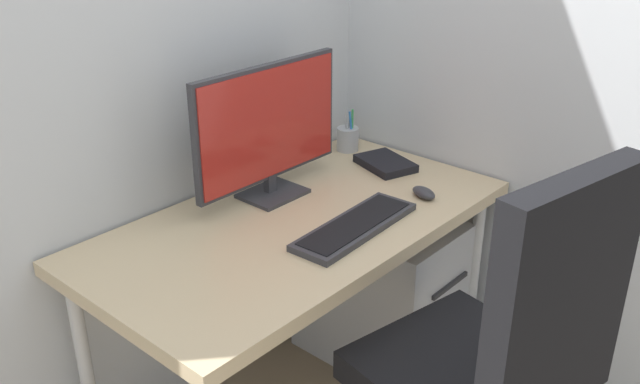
{
  "coord_description": "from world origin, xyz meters",
  "views": [
    {
      "loc": [
        -1.35,
        -1.28,
        1.65
      ],
      "look_at": [
        0.02,
        -0.07,
        0.82
      ],
      "focal_mm": 38.55,
      "sensor_mm": 36.0,
      "label": 1
    }
  ],
  "objects_px": {
    "monitor": "(269,127)",
    "notebook": "(385,163)",
    "filing_cabinet": "(383,285)",
    "mouse": "(424,193)",
    "pen_holder": "(348,138)",
    "keyboard": "(355,226)",
    "office_chair": "(501,353)"
  },
  "relations": [
    {
      "from": "mouse",
      "to": "keyboard",
      "type": "bearing_deg",
      "value": -167.62
    },
    {
      "from": "monitor",
      "to": "pen_holder",
      "type": "xyz_separation_m",
      "value": [
        0.48,
        0.07,
        -0.18
      ]
    },
    {
      "from": "filing_cabinet",
      "to": "keyboard",
      "type": "height_order",
      "value": "keyboard"
    },
    {
      "from": "mouse",
      "to": "pen_holder",
      "type": "distance_m",
      "value": 0.48
    },
    {
      "from": "mouse",
      "to": "notebook",
      "type": "xyz_separation_m",
      "value": [
        0.12,
        0.24,
        -0.0
      ]
    },
    {
      "from": "office_chair",
      "to": "mouse",
      "type": "bearing_deg",
      "value": 50.93
    },
    {
      "from": "office_chair",
      "to": "filing_cabinet",
      "type": "xyz_separation_m",
      "value": [
        0.47,
        0.69,
        -0.32
      ]
    },
    {
      "from": "filing_cabinet",
      "to": "monitor",
      "type": "bearing_deg",
      "value": 151.54
    },
    {
      "from": "monitor",
      "to": "mouse",
      "type": "xyz_separation_m",
      "value": [
        0.31,
        -0.38,
        -0.21
      ]
    },
    {
      "from": "keyboard",
      "to": "mouse",
      "type": "xyz_separation_m",
      "value": [
        0.32,
        -0.03,
        0.01
      ]
    },
    {
      "from": "monitor",
      "to": "keyboard",
      "type": "xyz_separation_m",
      "value": [
        -0.01,
        -0.36,
        -0.22
      ]
    },
    {
      "from": "keyboard",
      "to": "pen_holder",
      "type": "xyz_separation_m",
      "value": [
        0.48,
        0.43,
        0.04
      ]
    },
    {
      "from": "pen_holder",
      "to": "notebook",
      "type": "xyz_separation_m",
      "value": [
        -0.04,
        -0.21,
        -0.03
      ]
    },
    {
      "from": "monitor",
      "to": "notebook",
      "type": "relative_size",
      "value": 2.87
    },
    {
      "from": "filing_cabinet",
      "to": "notebook",
      "type": "xyz_separation_m",
      "value": [
        0.07,
        0.06,
        0.45
      ]
    },
    {
      "from": "monitor",
      "to": "keyboard",
      "type": "bearing_deg",
      "value": -91.48
    },
    {
      "from": "pen_holder",
      "to": "notebook",
      "type": "height_order",
      "value": "pen_holder"
    },
    {
      "from": "mouse",
      "to": "notebook",
      "type": "distance_m",
      "value": 0.27
    },
    {
      "from": "notebook",
      "to": "pen_holder",
      "type": "bearing_deg",
      "value": 96.89
    },
    {
      "from": "monitor",
      "to": "pen_holder",
      "type": "relative_size",
      "value": 3.55
    },
    {
      "from": "office_chair",
      "to": "monitor",
      "type": "relative_size",
      "value": 1.91
    },
    {
      "from": "office_chair",
      "to": "keyboard",
      "type": "distance_m",
      "value": 0.56
    },
    {
      "from": "mouse",
      "to": "pen_holder",
      "type": "relative_size",
      "value": 0.57
    },
    {
      "from": "keyboard",
      "to": "pen_holder",
      "type": "distance_m",
      "value": 0.65
    },
    {
      "from": "monitor",
      "to": "notebook",
      "type": "distance_m",
      "value": 0.5
    },
    {
      "from": "office_chair",
      "to": "filing_cabinet",
      "type": "height_order",
      "value": "office_chair"
    },
    {
      "from": "filing_cabinet",
      "to": "mouse",
      "type": "distance_m",
      "value": 0.49
    },
    {
      "from": "filing_cabinet",
      "to": "pen_holder",
      "type": "height_order",
      "value": "pen_holder"
    },
    {
      "from": "office_chair",
      "to": "monitor",
      "type": "distance_m",
      "value": 0.96
    },
    {
      "from": "filing_cabinet",
      "to": "pen_holder",
      "type": "relative_size",
      "value": 3.43
    },
    {
      "from": "monitor",
      "to": "pen_holder",
      "type": "bearing_deg",
      "value": 8.14
    },
    {
      "from": "mouse",
      "to": "notebook",
      "type": "relative_size",
      "value": 0.46
    }
  ]
}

